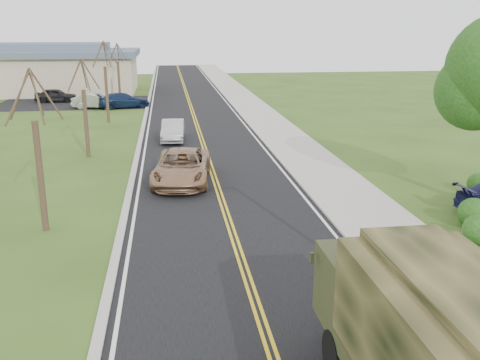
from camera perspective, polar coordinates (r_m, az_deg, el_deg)
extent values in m
cube|color=black|center=(50.46, -5.17, 7.49)|extent=(8.00, 120.00, 0.01)
cube|color=#9E998E|center=(50.81, -0.45, 7.67)|extent=(0.30, 120.00, 0.12)
cube|color=#9E998E|center=(51.06, 1.52, 7.70)|extent=(3.20, 120.00, 0.10)
cube|color=#9E998E|center=(50.44, -9.92, 7.36)|extent=(0.30, 120.00, 0.10)
sphere|color=#143F12|center=(23.99, 23.82, 8.70)|extent=(3.24, 3.24, 3.24)
cylinder|color=#38281C|center=(21.11, -20.50, 0.30)|extent=(0.24, 0.24, 4.20)
cylinder|color=#38281C|center=(20.57, -19.95, 8.59)|extent=(1.01, 0.33, 1.90)
cylinder|color=#38281C|center=(21.15, -20.85, 8.47)|extent=(0.13, 1.29, 1.74)
cylinder|color=#38281C|center=(20.84, -22.46, 8.42)|extent=(0.98, 0.43, 1.90)
cylinder|color=#38281C|center=(20.20, -22.69, 7.97)|extent=(0.79, 1.05, 1.77)
cylinder|color=#38281C|center=(20.10, -20.84, 8.35)|extent=(0.58, 0.90, 1.90)
cylinder|color=#38281C|center=(32.68, -16.10, 5.77)|extent=(0.24, 0.24, 3.96)
cylinder|color=#38281C|center=(32.38, -15.66, 10.82)|extent=(0.96, 0.32, 1.79)
cylinder|color=#38281C|center=(32.90, -16.28, 10.71)|extent=(0.12, 1.22, 1.65)
cylinder|color=#38281C|center=(32.55, -17.22, 10.72)|extent=(0.93, 0.41, 1.79)
cylinder|color=#38281C|center=(31.94, -17.26, 10.50)|extent=(0.75, 0.99, 1.67)
cylinder|color=#38281C|center=(31.90, -16.14, 10.71)|extent=(0.55, 0.85, 1.80)
cylinder|color=#38281C|center=(44.43, -14.02, 8.81)|extent=(0.24, 0.24, 4.44)
cylinder|color=#38281C|center=(44.25, -13.62, 12.97)|extent=(1.07, 0.35, 2.00)
cylinder|color=#38281C|center=(44.81, -14.16, 12.86)|extent=(0.13, 1.36, 1.84)
cylinder|color=#38281C|center=(44.41, -14.92, 12.89)|extent=(1.03, 0.46, 2.00)
cylinder|color=#38281C|center=(43.71, -14.91, 12.75)|extent=(0.83, 1.10, 1.87)
cylinder|color=#38281C|center=(43.70, -13.99, 12.92)|extent=(0.61, 0.95, 2.01)
cylinder|color=#38281C|center=(56.32, -12.77, 10.14)|extent=(0.24, 0.24, 4.08)
cylinder|color=#38281C|center=(56.20, -12.46, 13.16)|extent=(0.99, 0.33, 1.84)
cylinder|color=#38281C|center=(56.71, -12.87, 13.08)|extent=(0.13, 1.25, 1.69)
cylinder|color=#38281C|center=(56.33, -13.41, 13.11)|extent=(0.95, 0.42, 1.85)
cylinder|color=#38281C|center=(55.69, -13.39, 13.00)|extent=(0.77, 1.02, 1.72)
cylinder|color=#38281C|center=(55.70, -12.72, 13.12)|extent=(0.57, 0.88, 1.85)
cube|color=tan|center=(67.50, -19.84, 10.57)|extent=(20.00, 12.00, 4.20)
cube|color=#475466|center=(67.35, -20.04, 12.59)|extent=(21.00, 13.00, 0.70)
cube|color=#475466|center=(67.32, -20.10, 13.19)|extent=(14.00, 8.00, 0.90)
cube|color=black|center=(56.89, -15.68, 7.93)|extent=(18.00, 10.00, 0.02)
cylinder|color=black|center=(12.45, 10.31, -17.91)|extent=(0.36, 1.12, 1.12)
cylinder|color=black|center=(13.20, 19.58, -16.50)|extent=(0.36, 1.12, 1.12)
cube|color=#34391F|center=(12.55, 14.58, -10.61)|extent=(2.45, 1.94, 1.43)
cube|color=black|center=(13.24, 13.16, -8.10)|extent=(2.24, 0.09, 0.71)
cube|color=black|center=(9.65, 22.73, -17.00)|extent=(2.56, 5.41, 2.04)
cube|color=black|center=(9.14, 23.47, -11.32)|extent=(1.64, 5.41, 0.25)
imported|color=#997456|center=(26.55, -6.23, 1.41)|extent=(3.28, 5.98, 1.59)
imported|color=#B1B2B6|center=(36.58, -7.17, 5.26)|extent=(1.68, 4.27, 1.38)
cube|color=#1C4F24|center=(14.85, 21.36, -13.12)|extent=(0.74, 0.68, 0.80)
imported|color=black|center=(58.40, -19.05, 8.54)|extent=(4.14, 1.73, 1.40)
imported|color=#A7A7AC|center=(52.73, -15.15, 8.14)|extent=(4.47, 2.15, 1.41)
imported|color=#10203C|center=(52.46, -12.30, 8.30)|extent=(5.28, 3.36, 1.42)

